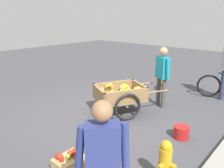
{
  "coord_description": "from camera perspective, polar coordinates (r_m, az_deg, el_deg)",
  "views": [
    {
      "loc": [
        3.61,
        3.36,
        2.27
      ],
      "look_at": [
        -0.11,
        0.07,
        0.75
      ],
      "focal_mm": 36.09,
      "sensor_mm": 36.0,
      "label": 1
    }
  ],
  "objects": [
    {
      "name": "vendor_person",
      "position": [
        5.76,
        12.62,
        2.94
      ],
      "size": [
        0.33,
        0.5,
        1.53
      ],
      "color": "#4C4742",
      "rests_on": "ground"
    },
    {
      "name": "fire_hydrant",
      "position": [
        3.35,
        13.27,
        -18.77
      ],
      "size": [
        0.25,
        0.25,
        0.67
      ],
      "color": "gold",
      "rests_on": "ground"
    },
    {
      "name": "mixed_fruit_crate",
      "position": [
        3.67,
        -10.91,
        -18.94
      ],
      "size": [
        0.44,
        0.32,
        0.32
      ],
      "color": "tan",
      "rests_on": "ground"
    },
    {
      "name": "ground_plane",
      "position": [
        5.43,
        -1.32,
        -7.72
      ],
      "size": [
        24.0,
        24.0,
        0.0
      ],
      "primitive_type": "plane",
      "color": "#47474C"
    },
    {
      "name": "dog",
      "position": [
        7.33,
        12.74,
        0.74
      ],
      "size": [
        0.64,
        0.32,
        0.4
      ],
      "color": "#AD7A38",
      "rests_on": "ground"
    },
    {
      "name": "plastic_bucket",
      "position": [
        4.61,
        17.12,
        -11.57
      ],
      "size": [
        0.29,
        0.29,
        0.24
      ],
      "primitive_type": "cylinder",
      "color": "#B21E1E",
      "rests_on": "ground"
    },
    {
      "name": "bystander_person",
      "position": [
        2.35,
        -2.33,
        -18.48
      ],
      "size": [
        0.39,
        0.44,
        1.53
      ],
      "color": "black",
      "rests_on": "ground"
    },
    {
      "name": "fruit_cart",
      "position": [
        5.36,
        2.1,
        -2.95
      ],
      "size": [
        1.81,
        1.42,
        0.72
      ],
      "color": "#937047",
      "rests_on": "ground"
    }
  ]
}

